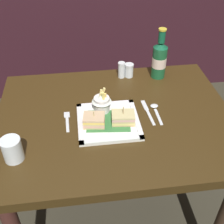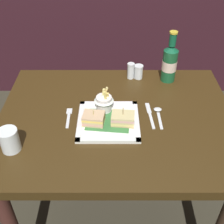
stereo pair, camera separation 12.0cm
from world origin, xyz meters
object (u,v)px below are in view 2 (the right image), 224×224
Objects in this scene: spoon at (158,112)px; fries_cup at (103,101)px; beer_bottle at (169,62)px; sandwich_half_left at (93,119)px; knife at (149,114)px; square_plate at (108,121)px; fork at (68,117)px; salt_shaker at (130,72)px; dining_table at (116,136)px; sandwich_half_right at (122,119)px; pepper_shaker at (138,72)px; water_glass at (9,142)px.

fries_cup is at bearing 177.02° from spoon.
beer_bottle is 0.30m from spoon.
sandwich_half_left is at bearing -135.72° from beer_bottle.
square_plate is at bearing -163.37° from knife.
fries_cup is 0.85× the size of fork.
spoon is at bearing -69.91° from salt_shaker.
square_plate is 2.69× the size of sandwich_half_left.
knife is at bearing 15.71° from sandwich_half_left.
dining_table is at bearing -131.53° from beer_bottle.
square_plate reaches higher than spoon.
fork is at bearing -179.41° from dining_table.
spoon is (0.23, -0.01, -0.05)m from fries_cup.
knife is at bearing -5.70° from fries_cup.
knife is at bearing 5.58° from dining_table.
fork is at bearing 167.50° from sandwich_half_right.
fries_cup is (-0.02, 0.07, 0.05)m from square_plate.
sandwich_half_right is 0.37m from salt_shaker.
dining_table is 14.34× the size of pepper_shaker.
water_glass is 0.70× the size of fork.
square_plate reaches higher than knife.
sandwich_half_right is 0.71× the size of spoon.
knife is 1.25× the size of spoon.
fries_cup is at bearing 174.30° from knife.
dining_table is at bearing 29.10° from sandwich_half_left.
knife is 0.31m from salt_shaker.
spoon is at bearing 3.50° from fork.
pepper_shaker is (-0.03, 0.30, 0.03)m from knife.
beer_bottle is at bearing 44.28° from sandwich_half_left.
salt_shaker is (-0.07, 0.30, 0.03)m from knife.
fries_cup reaches higher than sandwich_half_left.
pepper_shaker is (-0.07, 0.29, 0.03)m from spoon.
water_glass reaches higher than sandwich_half_right.
dining_table is 0.47m from water_glass.
square_plate is 1.82× the size of spoon.
square_plate is 0.38m from pepper_shaker.
sandwich_half_right is 0.39× the size of beer_bottle.
pepper_shaker reaches higher than square_plate.
salt_shaker is 1.16× the size of pepper_shaker.
beer_bottle is 1.98× the size of fork.
sandwich_half_right is 0.37m from pepper_shaker.
beer_bottle is (0.29, 0.33, 0.09)m from square_plate.
fork is 0.42m from salt_shaker.
fork is 1.83× the size of pepper_shaker.
fries_cup reaches higher than sandwich_half_right.
dining_table is 0.13m from square_plate.
sandwich_half_left is 0.86× the size of fries_cup.
water_glass reaches higher than spoon.
fries_cup is 1.21× the size of water_glass.
sandwich_half_right is 0.76× the size of fork.
salt_shaker reaches higher than sandwich_half_left.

